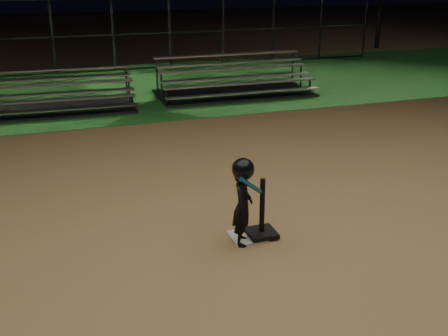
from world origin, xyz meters
TOP-DOWN VIEW (x-y plane):
  - ground at (0.00, 0.00)m, footprint 80.00×80.00m
  - grass_strip at (0.00, 10.00)m, footprint 60.00×8.00m
  - home_plate at (0.00, 0.00)m, footprint 0.45×0.45m
  - batting_tee at (0.19, -0.04)m, footprint 0.38×0.38m
  - child_batter at (-0.12, -0.13)m, footprint 0.49×0.56m
  - bleacher_left at (-2.23, 7.91)m, footprint 4.04×2.08m
  - bleacher_right at (2.73, 8.19)m, footprint 4.40×2.18m
  - backstop_fence at (0.00, 13.00)m, footprint 20.08×0.08m

SIDE VIEW (x-z plane):
  - ground at x=0.00m, z-range 0.00..0.00m
  - grass_strip at x=0.00m, z-range 0.00..0.01m
  - home_plate at x=0.00m, z-range 0.00..0.02m
  - batting_tee at x=0.19m, z-range -0.23..0.59m
  - bleacher_left at x=-2.23m, z-range -0.29..0.69m
  - bleacher_right at x=2.73m, z-range -0.32..0.76m
  - child_batter at x=-0.12m, z-range 0.04..1.24m
  - backstop_fence at x=0.00m, z-range 0.00..2.50m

